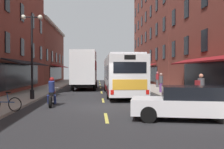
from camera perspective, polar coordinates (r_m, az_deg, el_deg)
ground_plane at (r=14.80m, az=-1.73°, el=-7.22°), size 34.80×80.00×0.10m
lane_centre_dashes at (r=14.55m, az=-1.71°, el=-7.15°), size 0.14×73.90×0.01m
sidewalk_right at (r=16.06m, az=19.95°, el=-6.20°), size 3.00×80.00×0.14m
transit_bus at (r=21.69m, az=2.04°, el=-0.03°), size 2.66×11.38×3.21m
box_truck at (r=27.78m, az=-5.99°, el=0.88°), size 2.62×7.11×4.03m
sedan_near at (r=11.25m, az=16.78°, el=-5.96°), size 4.96×2.75×1.39m
sedan_mid at (r=38.70m, az=-5.55°, el=-1.09°), size 2.00×4.60×1.35m
motorcycle_rider at (r=15.22m, az=-13.04°, el=-4.14°), size 0.62×2.07×1.66m
bicycle_near at (r=13.14m, az=-22.50°, el=-5.89°), size 1.69×0.52×0.91m
pedestrian_near at (r=15.00m, az=18.86°, el=-2.93°), size 0.52×0.41×1.72m
pedestrian_far at (r=30.12m, az=9.91°, el=-1.00°), size 0.36×0.36×1.75m
pedestrian_rear at (r=22.97m, az=10.69°, el=-1.71°), size 0.36×0.36×1.67m
street_lamp_twin at (r=18.14m, az=-17.13°, el=4.62°), size 1.42×0.32×5.59m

